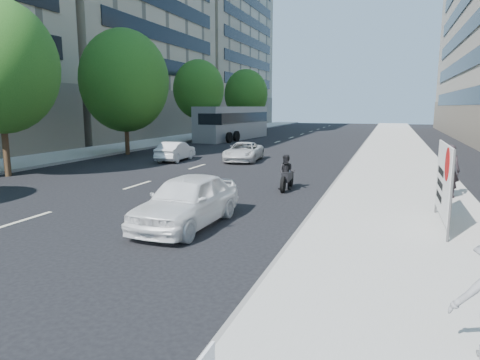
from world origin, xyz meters
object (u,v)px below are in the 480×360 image
at_px(white_sedan_far, 244,152).
at_px(bus, 233,123).
at_px(white_sedan_mid, 176,151).
at_px(white_sedan_near, 187,200).
at_px(pedestrian_woman, 449,171).
at_px(motorcycle, 287,174).
at_px(protest_banner, 443,180).

bearing_deg(white_sedan_far, bus, 106.18).
bearing_deg(white_sedan_mid, white_sedan_far, -167.68).
height_order(white_sedan_near, white_sedan_far, white_sedan_near).
bearing_deg(pedestrian_woman, motorcycle, 16.81).
distance_m(pedestrian_woman, bus, 30.19).
xyz_separation_m(pedestrian_woman, bus, (-17.20, 24.80, 0.55)).
xyz_separation_m(white_sedan_mid, white_sedan_far, (4.04, 1.20, -0.02)).
relative_size(pedestrian_woman, bus, 0.15).
height_order(pedestrian_woman, motorcycle, pedestrian_woman).
distance_m(white_sedan_far, bus, 17.88).
height_order(pedestrian_woman, white_sedan_mid, pedestrian_woman).
bearing_deg(protest_banner, white_sedan_mid, 141.01).
bearing_deg(motorcycle, white_sedan_far, 116.15).
height_order(pedestrian_woman, white_sedan_near, pedestrian_woman).
distance_m(motorcycle, bus, 27.17).
bearing_deg(pedestrian_woman, white_sedan_mid, -7.88).
height_order(protest_banner, white_sedan_near, protest_banner).
xyz_separation_m(white_sedan_near, bus, (-9.92, 30.71, 0.91)).
xyz_separation_m(pedestrian_woman, motorcycle, (-5.85, 0.14, -0.45)).
bearing_deg(motorcycle, protest_banner, -42.65).
xyz_separation_m(white_sedan_far, motorcycle, (4.60, -8.15, 0.06)).
relative_size(pedestrian_woman, white_sedan_near, 0.44).
bearing_deg(motorcycle, white_sedan_near, -106.70).
xyz_separation_m(pedestrian_woman, white_sedan_far, (-10.45, 8.29, -0.51)).
height_order(white_sedan_far, bus, bus).
distance_m(white_sedan_far, motorcycle, 9.36).
relative_size(pedestrian_woman, motorcycle, 0.91).
bearing_deg(white_sedan_mid, white_sedan_near, 114.75).
xyz_separation_m(protest_banner, bus, (-16.57, 28.94, 0.23)).
relative_size(white_sedan_near, white_sedan_far, 1.03).
xyz_separation_m(white_sedan_mid, bus, (-2.71, 17.72, 1.05)).
distance_m(pedestrian_woman, white_sedan_near, 9.39).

